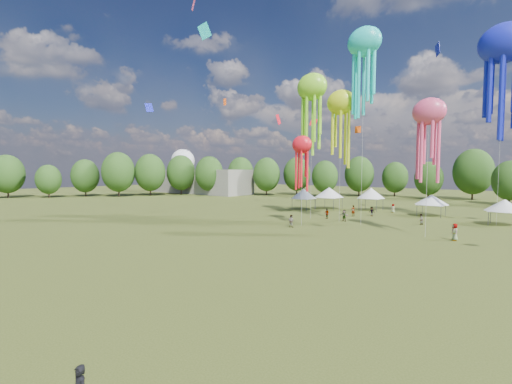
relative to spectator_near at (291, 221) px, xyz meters
The scene contains 9 objects.
ground 33.76m from the spectator_near, 76.43° to the right, with size 300.00×300.00×0.00m, color #384416.
spectator_near is the anchor object (origin of this frame).
spectators_far 14.65m from the spectator_near, 61.64° to the left, with size 19.86×22.04×1.90m.
festival_tents 22.93m from the spectator_near, 82.70° to the left, with size 36.17×12.23×4.39m.
show_kites 24.53m from the spectator_near, 49.17° to the left, with size 29.16×20.23×27.51m.
small_kites 31.43m from the spectator_near, 42.67° to the left, with size 63.54×55.25×36.03m.
treeline 30.52m from the spectator_near, 82.23° to the left, with size 201.57×95.24×13.43m.
hangar 75.18m from the spectator_near, 148.55° to the left, with size 40.00×12.00×8.00m, color gray.
radome 92.41m from the spectator_near, 150.56° to the left, with size 9.00×9.00×16.00m.
Camera 1 is at (17.17, -5.13, 7.64)m, focal length 23.67 mm.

